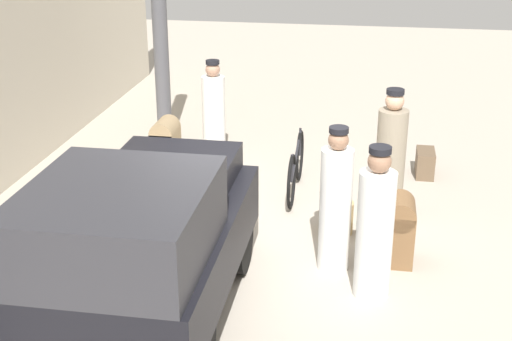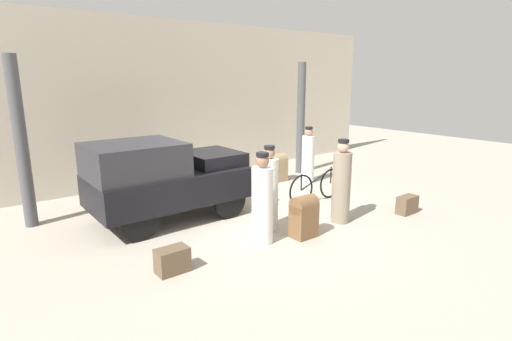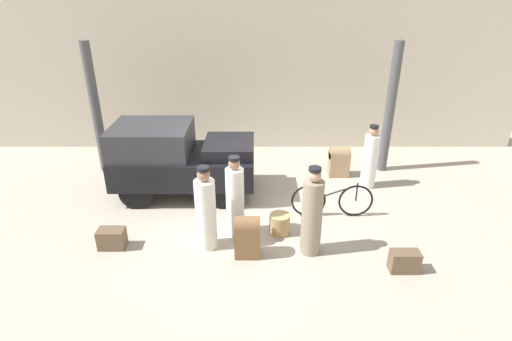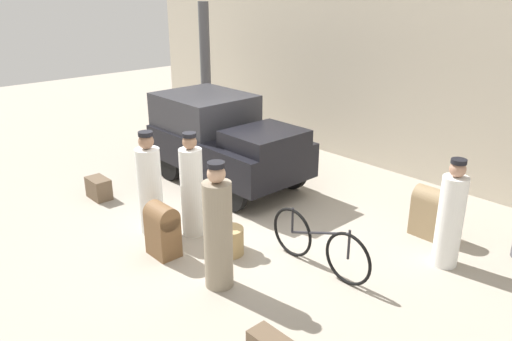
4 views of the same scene
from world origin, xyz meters
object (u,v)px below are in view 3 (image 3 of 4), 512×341
(porter_with_bicycle, at_px, (311,215))
(trunk_barrel_dark, at_px, (247,235))
(truck, at_px, (178,157))
(trunk_wicker_pale, at_px, (404,261))
(bicycle, at_px, (331,200))
(suitcase_tan_flat, at_px, (111,239))
(porter_lifting_near_truck, at_px, (234,200))
(wicker_basket, at_px, (279,224))
(trunk_large_brown, at_px, (338,160))
(conductor_in_dark_uniform, at_px, (369,159))
(porter_standing_middle, at_px, (205,212))

(porter_with_bicycle, relative_size, trunk_barrel_dark, 2.14)
(truck, distance_m, trunk_wicker_pale, 5.33)
(bicycle, height_order, porter_with_bicycle, porter_with_bicycle)
(truck, height_order, suitcase_tan_flat, truck)
(porter_lifting_near_truck, bearing_deg, trunk_wicker_pale, -21.36)
(wicker_basket, height_order, trunk_barrel_dark, trunk_barrel_dark)
(porter_lifting_near_truck, distance_m, suitcase_tan_flat, 2.45)
(porter_with_bicycle, height_order, suitcase_tan_flat, porter_with_bicycle)
(bicycle, xyz_separation_m, suitcase_tan_flat, (-4.37, -1.15, -0.19))
(porter_with_bicycle, xyz_separation_m, suitcase_tan_flat, (-3.75, 0.13, -0.60))
(porter_with_bicycle, distance_m, trunk_large_brown, 3.53)
(porter_with_bicycle, bearing_deg, conductor_in_dark_uniform, 56.91)
(conductor_in_dark_uniform, bearing_deg, wicker_basket, -137.90)
(suitcase_tan_flat, relative_size, trunk_large_brown, 0.62)
(trunk_barrel_dark, bearing_deg, truck, 123.67)
(porter_with_bicycle, xyz_separation_m, conductor_in_dark_uniform, (1.76, 2.70, -0.07))
(wicker_basket, distance_m, trunk_wicker_pale, 2.42)
(porter_lifting_near_truck, bearing_deg, wicker_basket, 1.26)
(suitcase_tan_flat, distance_m, trunk_wicker_pale, 5.37)
(bicycle, xyz_separation_m, conductor_in_dark_uniform, (1.14, 1.43, 0.35))
(wicker_basket, bearing_deg, porter_lifting_near_truck, -178.74)
(bicycle, relative_size, trunk_wicker_pale, 3.49)
(conductor_in_dark_uniform, bearing_deg, bicycle, -128.63)
(bicycle, relative_size, wicker_basket, 4.24)
(truck, xyz_separation_m, trunk_wicker_pale, (4.39, -2.93, -0.74))
(porter_standing_middle, relative_size, suitcase_tan_flat, 3.34)
(bicycle, relative_size, trunk_barrel_dark, 2.17)
(porter_with_bicycle, height_order, trunk_wicker_pale, porter_with_bicycle)
(bicycle, distance_m, trunk_large_brown, 2.11)
(bicycle, bearing_deg, conductor_in_dark_uniform, 51.37)
(wicker_basket, height_order, porter_with_bicycle, porter_with_bicycle)
(porter_standing_middle, xyz_separation_m, porter_with_bicycle, (1.94, -0.17, 0.03))
(bicycle, bearing_deg, porter_lifting_near_truck, -161.91)
(truck, height_order, porter_standing_middle, truck)
(trunk_wicker_pale, bearing_deg, porter_with_bicycle, 160.25)
(bicycle, distance_m, conductor_in_dark_uniform, 1.86)
(porter_lifting_near_truck, relative_size, porter_with_bicycle, 0.97)
(truck, bearing_deg, conductor_in_dark_uniform, 4.20)
(trunk_wicker_pale, height_order, trunk_barrel_dark, trunk_barrel_dark)
(porter_lifting_near_truck, distance_m, trunk_large_brown, 3.75)
(porter_lifting_near_truck, distance_m, trunk_wicker_pale, 3.27)
(truck, height_order, trunk_wicker_pale, truck)
(truck, xyz_separation_m, trunk_large_brown, (3.97, 0.95, -0.50))
(conductor_in_dark_uniform, xyz_separation_m, trunk_large_brown, (-0.61, 0.62, -0.30))
(trunk_large_brown, xyz_separation_m, trunk_wicker_pale, (0.42, -3.88, -0.23))
(trunk_wicker_pale, bearing_deg, truck, 146.32)
(conductor_in_dark_uniform, height_order, trunk_wicker_pale, conductor_in_dark_uniform)
(porter_standing_middle, bearing_deg, conductor_in_dark_uniform, 34.37)
(porter_lifting_near_truck, height_order, trunk_barrel_dark, porter_lifting_near_truck)
(trunk_large_brown, xyz_separation_m, trunk_barrel_dark, (-2.32, -3.43, 0.00))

